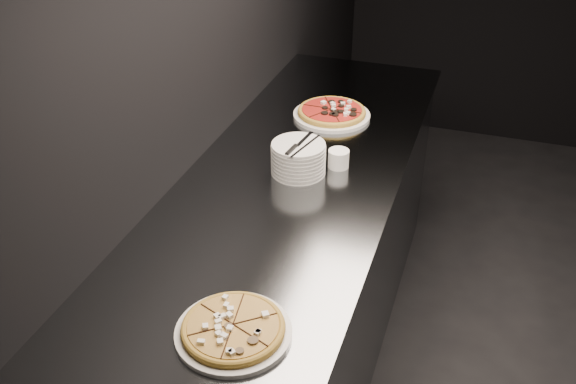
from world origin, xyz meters
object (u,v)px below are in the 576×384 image
(pizza_tomato, at_px, (332,113))
(cutlery, at_px, (299,146))
(counter, at_px, (290,282))
(ramekin, at_px, (339,158))
(pizza_mushroom, at_px, (233,329))
(plate_stack, at_px, (298,158))

(pizza_tomato, height_order, cutlery, cutlery)
(counter, height_order, pizza_tomato, pizza_tomato)
(cutlery, distance_m, ramekin, 0.17)
(cutlery, relative_size, ramekin, 2.62)
(pizza_mushroom, xyz_separation_m, cutlery, (-0.09, 0.80, 0.10))
(pizza_mushroom, distance_m, ramekin, 0.90)
(plate_stack, height_order, cutlery, cutlery)
(counter, bearing_deg, ramekin, 47.06)
(pizza_mushroom, relative_size, plate_stack, 1.78)
(pizza_mushroom, height_order, ramekin, ramekin)
(pizza_tomato, bearing_deg, pizza_mushroom, -85.45)
(plate_stack, bearing_deg, ramekin, 34.35)
(counter, xyz_separation_m, pizza_tomato, (0.00, 0.54, 0.48))
(cutlery, bearing_deg, pizza_mushroom, -76.34)
(pizza_mushroom, relative_size, cutlery, 1.71)
(counter, relative_size, cutlery, 12.33)
(cutlery, bearing_deg, counter, -104.65)
(cutlery, bearing_deg, pizza_tomato, 99.42)
(counter, height_order, cutlery, cutlery)
(counter, relative_size, pizza_mushroom, 7.20)
(pizza_mushroom, height_order, plate_stack, plate_stack)
(counter, height_order, plate_stack, plate_stack)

